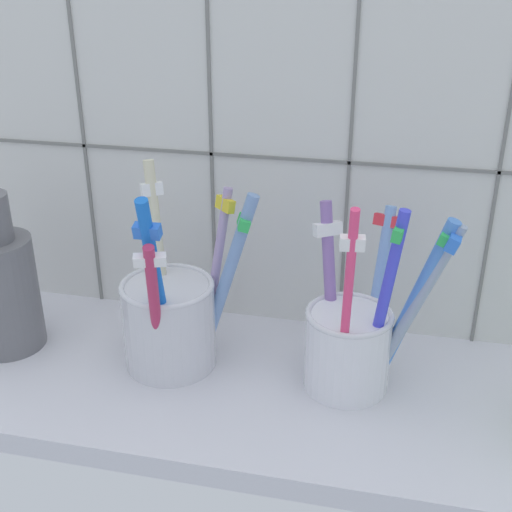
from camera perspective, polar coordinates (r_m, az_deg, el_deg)
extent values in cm
cube|color=silver|center=(59.86, -0.27, -11.43)|extent=(64.00, 22.00, 2.00)
cube|color=silver|center=(61.39, 2.22, 11.83)|extent=(64.00, 2.00, 45.00)
cube|color=gray|center=(66.47, -14.85, 12.07)|extent=(0.30, 0.20, 45.00)
cube|color=gray|center=(61.79, -3.94, 11.87)|extent=(0.30, 0.20, 45.00)
cube|color=gray|center=(59.55, 8.21, 11.16)|extent=(0.30, 0.20, 45.00)
cube|color=gray|center=(60.01, 20.64, 9.92)|extent=(0.30, 0.20, 45.00)
cube|color=gray|center=(61.27, 1.98, 8.39)|extent=(64.00, 0.20, 0.30)
cylinder|color=silver|center=(60.02, -7.45, -5.86)|extent=(8.19, 8.19, 7.91)
torus|color=silver|center=(58.08, -7.66, -2.52)|extent=(8.28, 8.28, 0.50)
cylinder|color=#B62D56|center=(54.97, -8.62, -4.97)|extent=(2.42, 5.05, 14.17)
cube|color=white|center=(50.87, -9.10, -0.33)|extent=(2.67, 1.73, 1.08)
cylinder|color=beige|center=(59.78, -8.28, -0.31)|extent=(3.01, 3.52, 17.80)
cube|color=white|center=(58.20, -8.94, 5.69)|extent=(2.02, 1.84, 1.22)
cylinder|color=#7397CD|center=(57.99, -2.57, -2.05)|extent=(5.95, 2.73, 15.88)
cube|color=green|center=(55.79, -1.06, 2.88)|extent=(1.67, 2.33, 1.16)
cylinder|color=#AA93C2|center=(59.20, -3.51, -1.50)|extent=(3.23, 3.40, 15.65)
cube|color=yellow|center=(57.21, -2.66, 4.47)|extent=(2.14, 2.07, 1.22)
cylinder|color=blue|center=(54.76, -8.40, -3.00)|extent=(1.20, 5.39, 17.63)
cube|color=blue|center=(51.02, -9.31, 2.13)|extent=(2.11, 1.19, 1.25)
cylinder|color=white|center=(57.37, 7.83, -8.01)|extent=(7.22, 7.22, 7.04)
torus|color=silver|center=(55.53, 8.04, -4.97)|extent=(7.36, 7.36, 0.50)
cylinder|color=#8E69B2|center=(57.41, 6.38, -2.83)|extent=(3.12, 4.04, 15.18)
cube|color=white|center=(56.00, 6.16, 2.32)|extent=(2.61, 2.23, 1.24)
cylinder|color=#7CA5E3|center=(58.20, 10.35, -2.98)|extent=(2.26, 4.67, 14.69)
cube|color=#E5333F|center=(56.92, 11.32, 2.96)|extent=(2.65, 1.53, 1.08)
cylinder|color=#4047EC|center=(53.30, 10.79, -4.46)|extent=(3.03, 1.44, 16.80)
cube|color=green|center=(50.29, 12.23, 1.90)|extent=(1.29, 2.59, 1.07)
cylinder|color=#4D87DF|center=(54.66, 13.15, -4.35)|extent=(6.06, 2.60, 16.26)
cube|color=green|center=(51.42, 15.98, 1.61)|extent=(1.44, 2.27, 1.03)
cylinder|color=#F53F76|center=(51.46, 7.78, -4.60)|extent=(1.30, 4.35, 18.04)
cube|color=white|center=(47.64, 8.27, 1.11)|extent=(1.91, 1.16, 1.20)
cylinder|color=#91A2BC|center=(54.49, 13.23, -4.66)|extent=(6.69, 1.78, 15.94)
cube|color=blue|center=(51.40, 16.56, 1.46)|extent=(1.49, 2.43, 1.36)
cylinder|color=slate|center=(65.80, -20.97, -3.05)|extent=(6.69, 6.69, 10.82)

